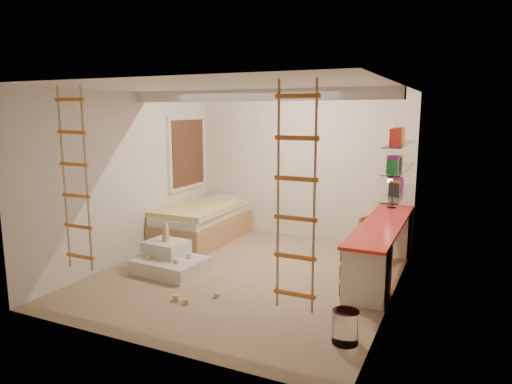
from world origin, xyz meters
The scene contains 15 objects.
floor centered at (0.00, 0.00, 0.00)m, with size 4.50×4.50×0.00m, color #9F8366.
ceiling_beam centered at (0.00, 0.30, 2.52)m, with size 4.00×0.18×0.16m, color white.
window_frame centered at (-1.97, 1.50, 1.55)m, with size 0.06×1.15×1.35m, color white.
window_blind centered at (-1.93, 1.50, 1.55)m, with size 0.02×1.00×1.20m, color #4C2D1E.
rope_ladder_left centered at (-1.35, -1.75, 1.52)m, with size 0.41×0.04×2.13m, color orange, non-canonical shape.
rope_ladder_right centered at (1.35, -1.75, 1.52)m, with size 0.41×0.04×2.13m, color orange, non-canonical shape.
waste_bin centered at (1.75, -1.35, 0.17)m, with size 0.27×0.27×0.34m, color white.
desk centered at (1.72, 0.86, 0.40)m, with size 0.56×2.80×0.75m.
shelves centered at (1.87, 1.13, 1.50)m, with size 0.25×1.80×0.71m.
bed centered at (-1.48, 1.23, 0.33)m, with size 1.02×2.00×0.69m.
task_lamp centered at (1.67, 1.82, 1.14)m, with size 0.14×0.36×0.57m.
swivel_chair centered at (1.40, 1.22, 0.27)m, with size 0.55×0.55×0.74m.
play_platform centered at (-1.09, -0.36, 0.16)m, with size 1.00×0.80×0.42m.
toy_blocks centered at (-0.76, -0.66, 0.27)m, with size 1.36×1.03×0.69m.
books centered at (1.87, 1.13, 1.60)m, with size 0.14×0.58×0.92m.
Camera 1 is at (2.73, -5.59, 2.29)m, focal length 32.00 mm.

